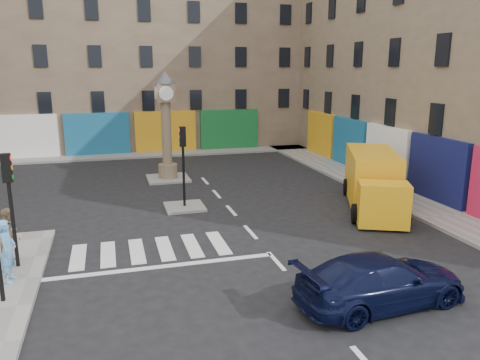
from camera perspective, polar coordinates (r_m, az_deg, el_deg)
name	(u,v)px	position (r m, az deg, el deg)	size (l,w,h in m)	color
ground	(287,273)	(15.31, 5.75, -11.27)	(120.00, 120.00, 0.00)	black
sidewalk_right	(366,182)	(27.52, 15.07, -0.23)	(2.60, 30.00, 0.15)	gray
sidewalk_far	(127,155)	(35.68, -13.61, 2.94)	(32.00, 2.40, 0.15)	gray
island_near	(185,207)	(22.07, -6.77, -3.27)	(1.80, 1.80, 0.12)	gray
island_far	(168,178)	(27.81, -8.75, 0.19)	(2.40, 2.40, 0.12)	gray
building_right	(474,39)	(30.57, 26.61, 15.16)	(10.00, 30.00, 16.00)	#857357
building_far	(118,41)	(40.96, -14.66, 16.05)	(32.00, 10.00, 17.00)	#816B56
traffic_light_left_far	(10,192)	(16.24, -26.28, -1.36)	(0.28, 0.22, 3.70)	black
traffic_light_island	(183,154)	(21.48, -6.96, 3.21)	(0.28, 0.22, 3.70)	black
clock_pillar	(166,119)	(27.23, -9.01, 7.35)	(1.20, 1.20, 6.10)	#857357
navy_sedan	(381,281)	(13.67, 16.82, -11.66)	(2.00, 4.93, 1.43)	black
yellow_van	(373,181)	(22.76, 15.95, -0.08)	(4.67, 7.15, 2.52)	#FEAF15
pedestrian_blue	(8,251)	(15.60, -26.48, -7.74)	(0.71, 0.47, 1.95)	#5F9ED9
pedestrian_tan	(10,235)	(17.09, -26.20, -6.07)	(0.90, 0.70, 1.85)	#94755B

